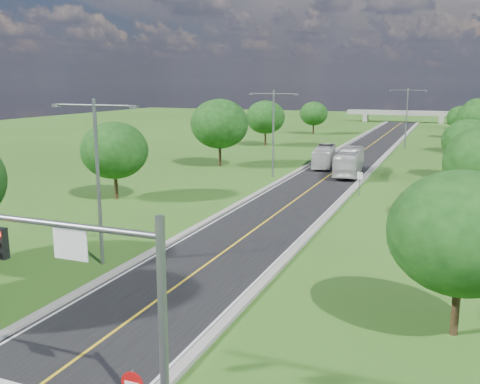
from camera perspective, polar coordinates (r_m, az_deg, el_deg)
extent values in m
plane|color=#2C5517|center=(75.73, 11.43, 3.14)|extent=(260.00, 260.00, 0.00)
cube|color=black|center=(81.58, 12.21, 3.73)|extent=(8.00, 150.00, 0.06)
cube|color=gray|center=(82.38, 9.29, 3.97)|extent=(0.50, 150.00, 0.22)
cube|color=gray|center=(80.99, 15.18, 3.59)|extent=(0.50, 150.00, 0.22)
cylinder|color=slate|center=(16.52, -8.19, -14.75)|extent=(0.28, 0.28, 7.20)
cylinder|color=slate|center=(17.86, -20.26, -3.06)|extent=(8.40, 0.20, 0.20)
cube|color=black|center=(19.32, -24.07, -5.04)|extent=(0.35, 0.28, 1.05)
cube|color=white|center=(17.38, -17.65, -5.33)|extent=(1.25, 0.06, 1.00)
cylinder|color=#B20F0F|center=(17.22, -11.41, -19.38)|extent=(0.76, 0.05, 0.76)
cube|color=white|center=(17.20, -11.47, -19.42)|extent=(0.50, 0.02, 0.12)
cylinder|color=slate|center=(53.28, 12.63, 0.87)|extent=(0.08, 0.08, 2.40)
cube|color=white|center=(53.11, 12.66, 1.71)|extent=(0.55, 0.04, 0.70)
cube|color=gray|center=(155.82, 13.25, 7.71)|extent=(1.20, 3.00, 2.00)
cube|color=gray|center=(154.10, 20.67, 7.23)|extent=(1.20, 3.00, 2.00)
cube|color=gray|center=(154.55, 16.98, 8.08)|extent=(30.00, 3.00, 1.20)
cylinder|color=slate|center=(32.74, -14.88, 0.86)|extent=(0.22, 0.22, 10.00)
cylinder|color=slate|center=(33.09, -17.27, 8.87)|extent=(2.80, 0.12, 0.12)
cylinder|color=slate|center=(31.41, -13.24, 8.96)|extent=(2.80, 0.12, 0.12)
cube|color=slate|center=(33.92, -18.99, 8.73)|extent=(0.50, 0.25, 0.18)
cube|color=slate|center=(30.69, -11.22, 8.89)|extent=(0.50, 0.25, 0.18)
cylinder|color=slate|center=(62.13, 3.57, 6.18)|extent=(0.22, 0.22, 10.00)
cylinder|color=slate|center=(62.31, 2.38, 10.44)|extent=(2.80, 0.12, 0.12)
cylinder|color=slate|center=(61.44, 4.88, 10.40)|extent=(2.80, 0.12, 0.12)
cube|color=slate|center=(62.76, 1.24, 10.41)|extent=(0.50, 0.25, 0.18)
cube|color=slate|center=(61.07, 6.07, 10.32)|extent=(0.50, 0.25, 0.18)
cylinder|color=slate|center=(92.23, 17.33, 7.46)|extent=(0.22, 0.22, 10.00)
cylinder|color=slate|center=(92.17, 16.62, 10.37)|extent=(2.80, 0.12, 0.12)
cylinder|color=slate|center=(91.95, 18.39, 10.26)|extent=(2.80, 0.12, 0.12)
cube|color=slate|center=(92.30, 15.81, 10.38)|extent=(0.50, 0.25, 0.18)
cube|color=slate|center=(91.87, 19.21, 10.18)|extent=(0.50, 0.25, 0.18)
cylinder|color=black|center=(51.92, -13.08, 0.74)|extent=(0.36, 0.36, 2.70)
ellipsoid|color=#11390F|center=(51.41, -13.25, 4.35)|extent=(6.30, 6.30, 5.36)
cylinder|color=black|center=(70.38, -2.17, 4.07)|extent=(0.36, 0.36, 3.24)
ellipsoid|color=#11390F|center=(69.97, -2.19, 7.28)|extent=(7.56, 7.56, 6.43)
cylinder|color=black|center=(93.33, 2.72, 5.82)|extent=(0.36, 0.36, 2.88)
ellipsoid|color=#11390F|center=(93.04, 2.74, 7.98)|extent=(6.72, 6.72, 5.71)
cylinder|color=black|center=(115.57, 7.83, 6.76)|extent=(0.36, 0.36, 2.52)
ellipsoid|color=#11390F|center=(115.35, 7.87, 8.29)|extent=(5.88, 5.88, 5.00)
cylinder|color=black|center=(25.61, 22.03, -11.17)|extent=(0.36, 0.36, 2.70)
ellipsoid|color=#11390F|center=(24.57, 22.61, -4.03)|extent=(6.30, 6.30, 5.36)
cylinder|color=black|center=(66.47, 22.99, 2.38)|extent=(0.36, 0.36, 2.52)
ellipsoid|color=#11390F|center=(66.09, 23.21, 5.01)|extent=(5.88, 5.88, 5.00)
cylinder|color=black|center=(90.31, 24.07, 4.69)|extent=(0.36, 0.36, 3.06)
ellipsoid|color=#11390F|center=(90.00, 24.27, 7.05)|extent=(7.14, 7.14, 6.07)
cylinder|color=black|center=(114.17, 22.41, 5.89)|extent=(0.36, 0.36, 2.34)
ellipsoid|color=#11390F|center=(113.96, 22.52, 7.32)|extent=(5.46, 5.46, 4.64)
cylinder|color=black|center=(134.17, 23.89, 6.59)|extent=(0.36, 0.36, 2.70)
ellipsoid|color=#11390F|center=(133.97, 24.01, 7.99)|extent=(6.30, 6.30, 5.36)
imported|color=silver|center=(65.13, 11.58, 3.19)|extent=(3.40, 11.14, 3.06)
imported|color=silver|center=(70.78, 8.95, 3.80)|extent=(3.55, 9.87, 2.69)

